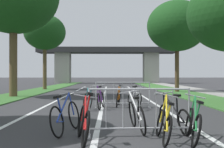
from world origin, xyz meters
TOP-DOWN VIEW (x-y plane):
  - grass_verge_left at (-5.67, 21.76)m, footprint 2.49×53.20m
  - grass_verge_right at (5.67, 21.76)m, footprint 2.49×53.20m
  - sidewalk_path_right at (7.96, 21.76)m, footprint 2.09×53.20m
  - lane_stripe_center at (0.00, 15.39)m, footprint 0.14×30.78m
  - lane_stripe_right_lane at (2.44, 15.39)m, footprint 0.14×30.78m
  - lane_stripe_left_lane at (-2.44, 15.39)m, footprint 0.14×30.78m
  - overpass_bridge at (0.00, 43.97)m, footprint 22.12×3.89m
  - tree_left_oak_mid at (-5.55, 23.95)m, footprint 3.79×3.79m
  - tree_right_pine_far at (5.60, 20.05)m, footprint 4.66×4.66m
  - crowd_barrier_nearest at (0.95, 4.11)m, footprint 2.28×0.56m
  - crowd_barrier_second at (0.86, 9.60)m, footprint 2.26×0.46m
  - bicycle_white_0 at (0.94, 4.70)m, footprint 0.57×1.75m
  - bicycle_yellow_1 at (1.39, 3.64)m, footprint 0.52×1.57m
  - bicycle_orange_2 at (0.70, 10.11)m, footprint 0.51×1.64m
  - bicycle_green_3 at (1.97, 3.61)m, footprint 0.63×1.68m
  - bicycle_blue_4 at (-0.71, 4.49)m, footprint 0.54×1.78m
  - bicycle_purple_5 at (-0.04, 9.20)m, footprint 0.53×1.71m
  - bicycle_silver_6 at (1.39, 10.14)m, footprint 0.70×1.69m
  - bicycle_red_7 at (-0.22, 3.57)m, footprint 0.50×1.68m
  - bicycle_black_8 at (1.81, 4.59)m, footprint 0.66×1.60m
  - bicycle_teal_9 at (-0.55, 9.12)m, footprint 0.58×1.69m
  - bicycle_white_10 at (1.44, 9.10)m, footprint 0.51×1.62m

SIDE VIEW (x-z plane):
  - lane_stripe_center at x=0.00m, z-range 0.00..0.01m
  - lane_stripe_right_lane at x=2.44m, z-range 0.00..0.01m
  - lane_stripe_left_lane at x=-2.44m, z-range 0.00..0.01m
  - grass_verge_left at x=-5.67m, z-range 0.00..0.05m
  - grass_verge_right at x=5.67m, z-range 0.00..0.05m
  - sidewalk_path_right at x=7.96m, z-range 0.00..0.08m
  - bicycle_white_10 at x=1.44m, z-range -0.11..0.81m
  - bicycle_yellow_1 at x=1.39m, z-range -0.14..0.83m
  - bicycle_teal_9 at x=-0.55m, z-range -0.08..0.77m
  - bicycle_silver_6 at x=1.39m, z-range -0.12..0.81m
  - bicycle_black_8 at x=1.81m, z-range -0.11..0.81m
  - bicycle_green_3 at x=1.97m, z-range -0.11..0.82m
  - bicycle_orange_2 at x=0.70m, z-range -0.10..0.82m
  - bicycle_purple_5 at x=-0.04m, z-range -0.12..0.86m
  - bicycle_white_0 at x=0.94m, z-range -0.11..0.85m
  - bicycle_red_7 at x=-0.22m, z-range -0.12..0.89m
  - bicycle_blue_4 at x=-0.71m, z-range -0.09..0.86m
  - crowd_barrier_nearest at x=0.95m, z-range -0.01..1.04m
  - crowd_barrier_second at x=0.86m, z-range -0.01..1.04m
  - overpass_bridge at x=0.00m, z-range 1.22..6.96m
  - tree_right_pine_far at x=5.60m, z-range 1.58..8.73m
  - tree_left_oak_mid at x=-5.55m, z-range 1.79..8.65m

